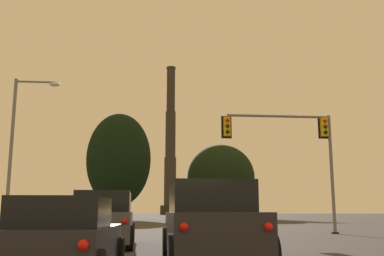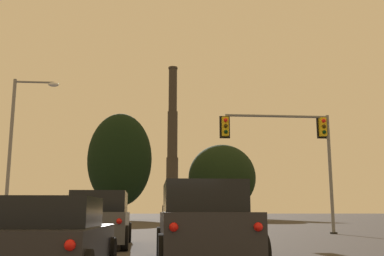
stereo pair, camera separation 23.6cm
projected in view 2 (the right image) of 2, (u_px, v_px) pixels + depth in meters
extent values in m
cube|color=#232328|center=(202.00, 233.00, 10.52)|extent=(1.95, 4.81, 0.95)
cube|color=black|center=(202.00, 197.00, 10.79)|extent=(1.80, 2.81, 0.70)
cylinder|color=black|center=(161.00, 241.00, 12.28)|extent=(0.23, 0.76, 0.76)
cylinder|color=black|center=(229.00, 241.00, 12.43)|extent=(0.23, 0.76, 0.76)
cylinder|color=black|center=(164.00, 254.00, 8.51)|extent=(0.23, 0.76, 0.76)
cylinder|color=black|center=(261.00, 253.00, 8.66)|extent=(0.23, 0.76, 0.76)
sphere|color=red|center=(174.00, 227.00, 8.13)|extent=(0.17, 0.17, 0.17)
sphere|color=red|center=(258.00, 227.00, 8.26)|extent=(0.17, 0.17, 0.17)
cube|color=#4C4F54|center=(100.00, 226.00, 15.48)|extent=(2.01, 4.83, 0.95)
cube|color=black|center=(101.00, 202.00, 15.75)|extent=(1.83, 2.83, 0.70)
cylinder|color=black|center=(79.00, 233.00, 17.21)|extent=(0.23, 0.76, 0.76)
cylinder|color=black|center=(128.00, 232.00, 17.41)|extent=(0.23, 0.76, 0.76)
cylinder|color=black|center=(61.00, 238.00, 13.45)|extent=(0.23, 0.76, 0.76)
cylinder|color=black|center=(125.00, 238.00, 13.65)|extent=(0.23, 0.76, 0.76)
sphere|color=red|center=(65.00, 221.00, 13.07)|extent=(0.17, 0.17, 0.17)
sphere|color=red|center=(119.00, 221.00, 13.24)|extent=(0.17, 0.17, 0.17)
cube|color=#232328|center=(56.00, 246.00, 8.51)|extent=(1.87, 4.06, 0.72)
cube|color=black|center=(52.00, 212.00, 8.24)|extent=(1.63, 1.96, 0.55)
cylinder|color=black|center=(35.00, 251.00, 10.02)|extent=(0.24, 0.61, 0.60)
cylinder|color=black|center=(111.00, 251.00, 10.11)|extent=(0.24, 0.61, 0.60)
sphere|color=red|center=(70.00, 245.00, 6.60)|extent=(0.17, 0.17, 0.17)
cylinder|color=slate|center=(330.00, 173.00, 24.63)|extent=(0.18, 0.18, 6.50)
cylinder|color=black|center=(334.00, 233.00, 24.04)|extent=(0.40, 0.40, 0.10)
cube|color=yellow|center=(323.00, 127.00, 25.07)|extent=(0.34, 0.34, 1.04)
cube|color=black|center=(322.00, 128.00, 25.25)|extent=(0.58, 0.03, 1.25)
sphere|color=red|center=(324.00, 121.00, 24.95)|extent=(0.22, 0.22, 0.22)
sphere|color=#352604|center=(324.00, 126.00, 24.89)|extent=(0.22, 0.22, 0.22)
sphere|color=black|center=(324.00, 132.00, 24.83)|extent=(0.22, 0.22, 0.22)
cylinder|color=slate|center=(277.00, 116.00, 24.94)|extent=(5.81, 0.14, 0.14)
sphere|color=slate|center=(327.00, 117.00, 25.21)|extent=(0.18, 0.18, 0.18)
cube|color=yellow|center=(225.00, 127.00, 24.57)|extent=(0.34, 0.34, 1.04)
cube|color=black|center=(225.00, 127.00, 24.74)|extent=(0.58, 0.03, 1.25)
sphere|color=red|center=(226.00, 120.00, 24.44)|extent=(0.22, 0.22, 0.22)
sphere|color=#352604|center=(226.00, 126.00, 24.38)|extent=(0.22, 0.22, 0.22)
sphere|color=black|center=(226.00, 132.00, 24.32)|extent=(0.22, 0.22, 0.22)
cylinder|color=slate|center=(10.00, 154.00, 26.06)|extent=(0.20, 0.20, 8.99)
cylinder|color=slate|center=(34.00, 82.00, 26.96)|extent=(2.26, 0.12, 0.12)
sphere|color=slate|center=(15.00, 82.00, 26.86)|extent=(0.20, 0.20, 0.20)
ellipsoid|color=silver|center=(54.00, 85.00, 27.04)|extent=(0.64, 0.36, 0.26)
cylinder|color=#2B2722|center=(172.00, 210.00, 172.66)|extent=(7.45, 7.45, 3.56)
cylinder|color=#332D28|center=(172.00, 181.00, 174.70)|extent=(4.65, 4.65, 18.57)
cylinder|color=#332D28|center=(172.00, 134.00, 178.11)|extent=(4.00, 4.00, 18.57)
cylinder|color=#332D28|center=(173.00, 89.00, 181.53)|extent=(3.35, 3.35, 18.57)
cylinder|color=#38322C|center=(173.00, 68.00, 183.17)|extent=(3.75, 3.75, 0.70)
cylinder|color=black|center=(222.00, 211.00, 67.94)|extent=(1.03, 1.03, 2.55)
ellipsoid|color=black|center=(222.00, 178.00, 68.88)|extent=(10.35, 9.31, 10.13)
cylinder|color=black|center=(118.00, 207.00, 63.32)|extent=(0.92, 0.92, 3.56)
ellipsoid|color=black|center=(120.00, 159.00, 64.57)|extent=(9.18, 8.26, 13.41)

